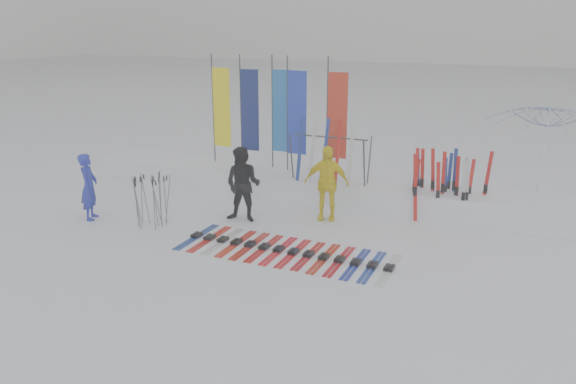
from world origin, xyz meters
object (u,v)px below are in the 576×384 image
at_px(tent_canopy, 544,156).
at_px(ski_row, 285,251).
at_px(ski_rack, 330,152).
at_px(person_blue, 89,187).
at_px(person_yellow, 326,183).
at_px(person_black, 243,185).

height_order(tent_canopy, ski_row, tent_canopy).
distance_m(tent_canopy, ski_rack, 5.47).
distance_m(person_blue, ski_rack, 6.11).
height_order(ski_row, ski_rack, ski_rack).
xyz_separation_m(person_blue, ski_rack, (4.91, 3.59, 0.56)).
relative_size(person_blue, ski_row, 0.36).
relative_size(person_yellow, ski_rack, 0.90).
bearing_deg(ski_rack, person_black, -122.59).
relative_size(person_blue, ski_rack, 0.80).
height_order(tent_canopy, ski_rack, tent_canopy).
distance_m(person_blue, person_black, 3.76).
relative_size(person_blue, tent_canopy, 0.54).
bearing_deg(person_yellow, ski_row, -106.01).
distance_m(person_yellow, ski_row, 2.50).
bearing_deg(tent_canopy, ski_row, -131.39).
distance_m(person_blue, tent_canopy, 11.45).
xyz_separation_m(person_black, tent_canopy, (6.56, 4.07, 0.45)).
distance_m(person_blue, person_yellow, 5.77).
bearing_deg(tent_canopy, ski_rack, -160.15).
bearing_deg(person_black, ski_rack, 50.25).
xyz_separation_m(person_yellow, ski_rack, (-0.37, 1.28, 0.46)).
relative_size(tent_canopy, ski_row, 0.66).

